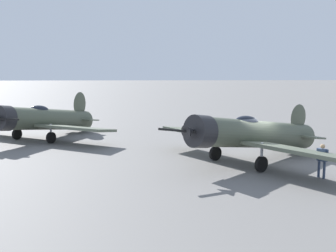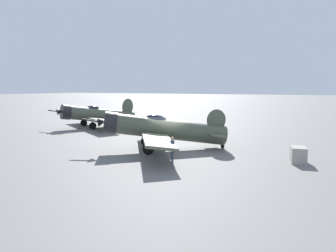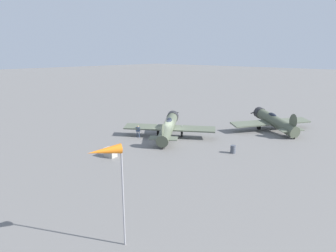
{
  "view_description": "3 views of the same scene",
  "coord_description": "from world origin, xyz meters",
  "px_view_note": "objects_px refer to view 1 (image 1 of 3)",
  "views": [
    {
      "loc": [
        -6.32,
        -21.29,
        5.01
      ],
      "look_at": [
        -4.76,
        3.3,
        1.6
      ],
      "focal_mm": 42.34,
      "sensor_mm": 36.0,
      "label": 1
    },
    {
      "loc": [
        10.35,
        -20.73,
        4.67
      ],
      "look_at": [
        -0.0,
        0.0,
        1.8
      ],
      "focal_mm": 33.09,
      "sensor_mm": 36.0,
      "label": 2
    },
    {
      "loc": [
        27.05,
        24.96,
        11.04
      ],
      "look_at": [
        -0.0,
        0.0,
        1.8
      ],
      "focal_mm": 31.15,
      "sensor_mm": 36.0,
      "label": 3
    }
  ],
  "objects_px": {
    "airplane_mid_apron": "(44,120)",
    "fuel_drum": "(211,130)",
    "airplane_foreground": "(251,135)",
    "ground_crew_mechanic": "(322,157)"
  },
  "relations": [
    {
      "from": "ground_crew_mechanic",
      "to": "airplane_foreground",
      "type": "bearing_deg",
      "value": 98.29
    },
    {
      "from": "airplane_mid_apron",
      "to": "fuel_drum",
      "type": "distance_m",
      "value": 12.76
    },
    {
      "from": "airplane_mid_apron",
      "to": "ground_crew_mechanic",
      "type": "height_order",
      "value": "airplane_mid_apron"
    },
    {
      "from": "ground_crew_mechanic",
      "to": "fuel_drum",
      "type": "relative_size",
      "value": 1.8
    },
    {
      "from": "airplane_mid_apron",
      "to": "fuel_drum",
      "type": "bearing_deg",
      "value": 125.19
    },
    {
      "from": "airplane_foreground",
      "to": "ground_crew_mechanic",
      "type": "distance_m",
      "value": 4.16
    },
    {
      "from": "airplane_foreground",
      "to": "fuel_drum",
      "type": "height_order",
      "value": "airplane_foreground"
    },
    {
      "from": "airplane_foreground",
      "to": "airplane_mid_apron",
      "type": "xyz_separation_m",
      "value": [
        -13.25,
        8.56,
        -0.12
      ]
    },
    {
      "from": "airplane_foreground",
      "to": "ground_crew_mechanic",
      "type": "xyz_separation_m",
      "value": [
        2.51,
        -3.26,
        -0.59
      ]
    },
    {
      "from": "fuel_drum",
      "to": "ground_crew_mechanic",
      "type": "bearing_deg",
      "value": -76.42
    }
  ]
}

